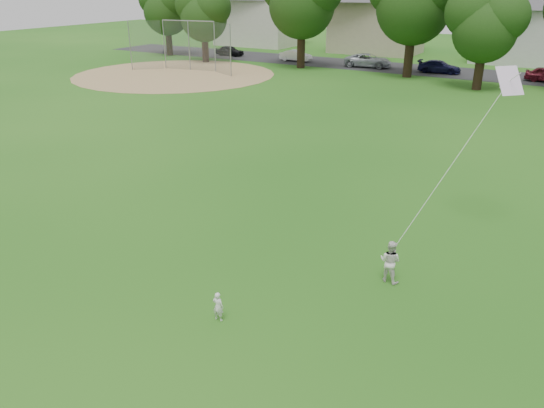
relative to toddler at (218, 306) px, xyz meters
The scene contains 9 objects.
ground 0.72m from the toddler, 48.80° to the left, with size 160.00×160.00×0.00m, color #1B5413.
street 42.45m from the toddler, 89.47° to the left, with size 90.00×7.00×0.01m, color #2D2D30.
dirt_infield 38.28m from the toddler, 131.99° to the left, with size 18.00×18.00×0.02m, color #9E7F51.
toddler is the anchor object (origin of this frame).
older_boy 5.02m from the toddler, 52.80° to the left, with size 0.61×0.47×1.25m, color silver.
kite 7.99m from the toddler, 59.21° to the left, with size 1.39×3.06×6.70m.
baseball_backstop 40.20m from the toddler, 130.18° to the left, with size 9.97×3.28×4.43m.
parked_cars 42.33m from the toddler, 101.71° to the left, with size 43.99×2.69×1.27m.
house_row 52.68m from the toddler, 91.72° to the left, with size 77.58×14.12×10.28m.
Camera 1 is at (6.45, -9.32, 7.88)m, focal length 35.00 mm.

